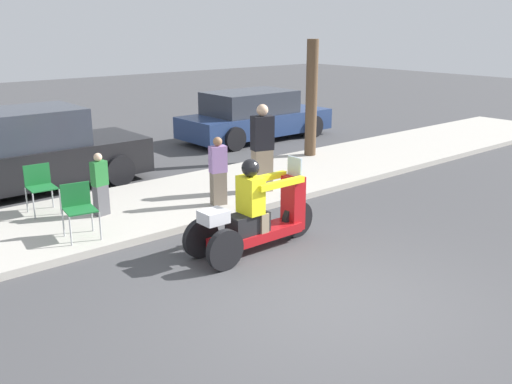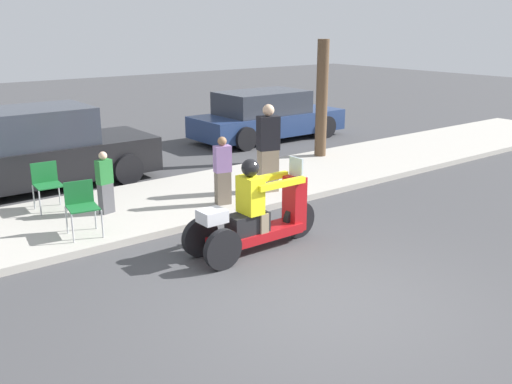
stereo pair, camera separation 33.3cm
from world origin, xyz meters
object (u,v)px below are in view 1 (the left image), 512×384
object	(u,v)px
motorcycle_trike	(256,217)
parked_car_lot_right	(23,153)
spectator_end_of_line	(218,172)
parked_car_lot_center	(254,116)
tree_trunk	(311,98)
folding_chair_curbside	(78,205)
spectator_mid_group	(100,185)
spectator_near_curb	(262,150)
folding_chair_set_back	(40,184)

from	to	relation	value
motorcycle_trike	parked_car_lot_right	size ratio (longest dim) A/B	0.47
spectator_end_of_line	parked_car_lot_center	world-z (taller)	parked_car_lot_center
tree_trunk	folding_chair_curbside	bearing A→B (deg)	-165.61
parked_car_lot_right	tree_trunk	bearing A→B (deg)	-15.70
motorcycle_trike	parked_car_lot_center	xyz separation A→B (m)	(5.37, 6.51, 0.16)
parked_car_lot_center	tree_trunk	size ratio (longest dim) A/B	1.63
spectator_mid_group	parked_car_lot_right	size ratio (longest dim) A/B	0.23
spectator_mid_group	folding_chair_curbside	size ratio (longest dim) A/B	1.32
motorcycle_trike	spectator_near_curb	bearing A→B (deg)	47.53
folding_chair_set_back	parked_car_lot_right	size ratio (longest dim) A/B	0.17
folding_chair_set_back	tree_trunk	size ratio (longest dim) A/B	0.29
parked_car_lot_right	parked_car_lot_center	size ratio (longest dim) A/B	1.04
spectator_mid_group	spectator_end_of_line	xyz separation A→B (m)	(1.88, -0.80, 0.07)
spectator_mid_group	folding_chair_curbside	xyz separation A→B (m)	(-0.70, -0.73, -0.02)
spectator_mid_group	tree_trunk	world-z (taller)	tree_trunk
spectator_mid_group	tree_trunk	distance (m)	6.14
motorcycle_trike	parked_car_lot_center	size ratio (longest dim) A/B	0.49
motorcycle_trike	folding_chair_curbside	world-z (taller)	motorcycle_trike
spectator_mid_group	folding_chair_set_back	world-z (taller)	spectator_mid_group
spectator_mid_group	spectator_end_of_line	distance (m)	2.04
motorcycle_trike	spectator_end_of_line	bearing A→B (deg)	70.09
spectator_near_curb	tree_trunk	world-z (taller)	tree_trunk
spectator_end_of_line	folding_chair_set_back	bearing A→B (deg)	147.80
spectator_near_curb	folding_chair_set_back	world-z (taller)	spectator_near_curb
motorcycle_trike	folding_chair_set_back	world-z (taller)	motorcycle_trike
folding_chair_set_back	folding_chair_curbside	bearing A→B (deg)	-89.40
tree_trunk	spectator_near_curb	bearing A→B (deg)	-151.01
folding_chair_curbside	parked_car_lot_right	bearing A→B (deg)	84.00
motorcycle_trike	spectator_end_of_line	distance (m)	1.98
motorcycle_trike	parked_car_lot_right	distance (m)	5.63
spectator_near_curb	parked_car_lot_center	xyz separation A→B (m)	(3.54, 4.51, -0.27)
spectator_mid_group	folding_chair_set_back	distance (m)	1.10
spectator_near_curb	parked_car_lot_center	bearing A→B (deg)	51.87
parked_car_lot_center	parked_car_lot_right	bearing A→B (deg)	-171.00
folding_chair_curbside	tree_trunk	bearing A→B (deg)	14.39
folding_chair_curbside	spectator_near_curb	bearing A→B (deg)	1.20
folding_chair_curbside	folding_chair_set_back	world-z (taller)	same
spectator_near_curb	parked_car_lot_center	world-z (taller)	spectator_near_curb
spectator_end_of_line	folding_chair_curbside	size ratio (longest dim) A/B	1.51
folding_chair_set_back	spectator_near_curb	bearing A→B (deg)	-21.58
spectator_mid_group	tree_trunk	bearing A→B (deg)	9.32
motorcycle_trike	spectator_mid_group	distance (m)	2.92
parked_car_lot_right	tree_trunk	xyz separation A→B (m)	(6.33, -1.78, 0.75)
spectator_mid_group	parked_car_lot_center	xyz separation A→B (m)	(6.58, 3.86, 0.03)
spectator_mid_group	parked_car_lot_right	world-z (taller)	parked_car_lot_right
spectator_near_curb	tree_trunk	bearing A→B (deg)	28.99
parked_car_lot_right	parked_car_lot_center	xyz separation A→B (m)	(6.91, 1.09, -0.10)
parked_car_lot_center	folding_chair_set_back	bearing A→B (deg)	-157.46
motorcycle_trike	parked_car_lot_right	world-z (taller)	parked_car_lot_right
spectator_end_of_line	parked_car_lot_right	xyz separation A→B (m)	(-2.21, 3.57, 0.05)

